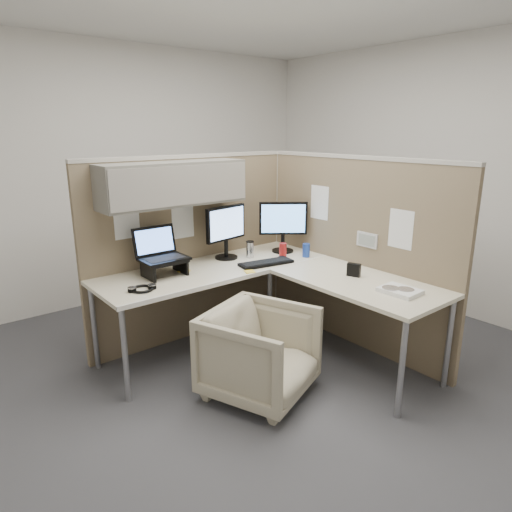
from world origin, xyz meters
TOP-DOWN VIEW (x-y plane):
  - ground at (0.00, 0.00)m, footprint 4.50×4.50m
  - partition_back at (-0.22, 0.83)m, footprint 2.00×0.36m
  - partition_right at (0.90, -0.07)m, footprint 0.07×2.03m
  - desk at (0.12, 0.13)m, footprint 2.00×1.98m
  - office_chair at (-0.28, -0.26)m, footprint 0.86×0.84m
  - monitor_left at (0.12, 0.69)m, footprint 0.44×0.20m
  - monitor_right at (0.66, 0.54)m, footprint 0.37×0.29m
  - laptop_station at (-0.54, 0.62)m, footprint 0.35×0.30m
  - keyboard at (0.27, 0.32)m, footprint 0.49×0.23m
  - mouse at (0.47, 0.36)m, footprint 0.09×0.06m
  - travel_mug at (0.30, 0.58)m, footprint 0.07×0.07m
  - soda_can_green at (0.70, 0.28)m, footprint 0.07×0.07m
  - soda_can_silver at (0.55, 0.43)m, footprint 0.07×0.07m
  - sticky_note_b at (0.03, 0.24)m, footprint 0.10×0.10m
  - sticky_note_c at (-0.37, 0.59)m, footprint 0.10×0.10m
  - headphones at (-0.83, 0.39)m, footprint 0.20×0.19m
  - paper_stack at (0.55, -0.79)m, footprint 0.22×0.27m
  - desk_clock at (0.59, -0.35)m, footprint 0.08×0.11m

SIDE VIEW (x-z plane):
  - ground at x=0.00m, z-range 0.00..0.00m
  - office_chair at x=-0.28m, z-range 0.00..0.70m
  - desk at x=0.12m, z-range 0.32..1.05m
  - sticky_note_b at x=0.03m, z-range 0.73..0.74m
  - sticky_note_c at x=-0.37m, z-range 0.73..0.74m
  - keyboard at x=0.27m, z-range 0.73..0.75m
  - headphones at x=-0.83m, z-range 0.73..0.76m
  - paper_stack at x=0.55m, z-range 0.73..0.76m
  - mouse at x=0.47m, z-range 0.73..0.76m
  - desk_clock at x=0.59m, z-range 0.73..0.83m
  - soda_can_green at x=0.70m, z-range 0.73..0.85m
  - soda_can_silver at x=0.55m, z-range 0.73..0.85m
  - travel_mug at x=0.30m, z-range 0.73..0.88m
  - partition_right at x=0.90m, z-range 0.00..1.63m
  - laptop_station at x=-0.54m, z-range 0.69..1.06m
  - monitor_left at x=0.12m, z-range 0.77..1.24m
  - monitor_right at x=0.66m, z-range 0.77..1.24m
  - partition_back at x=-0.22m, z-range 0.28..1.91m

